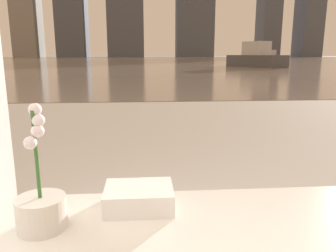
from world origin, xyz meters
TOP-DOWN VIEW (x-y plane):
  - potted_orchid at (-0.40, 0.73)m, footprint 0.16×0.16m
  - towel_stack at (-0.09, 0.85)m, footprint 0.25×0.19m
  - harbor_water at (0.00, 62.00)m, footprint 180.00×110.00m
  - harbor_boat_1 at (9.17, 26.32)m, footprint 3.79×5.71m
  - harbor_boat_3 at (24.87, 62.41)m, footprint 2.38×4.99m
  - skyline_tower_1 at (-23.61, 118.00)m, footprint 9.33×11.82m
  - skyline_tower_5 at (59.69, 118.00)m, footprint 7.08×9.91m

SIDE VIEW (x-z plane):
  - harbor_water at x=0.00m, z-range 0.00..0.01m
  - towel_stack at x=-0.09m, z-range 0.49..0.57m
  - potted_orchid at x=-0.40m, z-range 0.37..0.78m
  - harbor_boat_3 at x=24.87m, z-range -0.26..1.54m
  - harbor_boat_1 at x=9.17m, z-range -0.29..1.74m
  - skyline_tower_1 at x=-23.61m, z-range 0.00..23.25m
  - skyline_tower_5 at x=59.69m, z-range 0.00..24.55m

